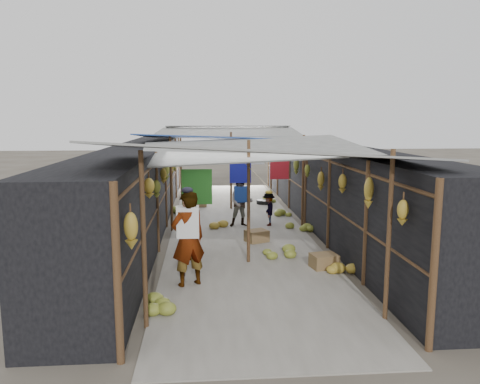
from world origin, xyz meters
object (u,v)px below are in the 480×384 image
object	(u,v)px
black_basin	(264,202)
vendor_seated	(269,209)
vendor_elderly	(188,239)
crate_near	(257,236)
shopper_blue	(241,203)

from	to	relation	value
black_basin	vendor_seated	world-z (taller)	vendor_seated
black_basin	vendor_elderly	xyz separation A→B (m)	(-2.46, -8.10, 0.80)
vendor_elderly	vendor_seated	bearing A→B (deg)	-140.83
crate_near	vendor_elderly	world-z (taller)	vendor_elderly
crate_near	black_basin	size ratio (longest dim) A/B	0.94
black_basin	vendor_seated	xyz separation A→B (m)	(-0.32, -3.42, 0.40)
crate_near	black_basin	bearing A→B (deg)	55.54
shopper_blue	vendor_seated	xyz separation A→B (m)	(0.78, 0.01, -0.21)
shopper_blue	vendor_seated	world-z (taller)	shopper_blue
black_basin	shopper_blue	distance (m)	3.66
crate_near	shopper_blue	bearing A→B (deg)	72.96
vendor_seated	shopper_blue	bearing A→B (deg)	-85.85
crate_near	vendor_seated	bearing A→B (deg)	47.77
black_basin	shopper_blue	size ratio (longest dim) A/B	0.40
black_basin	crate_near	bearing A→B (deg)	-99.50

